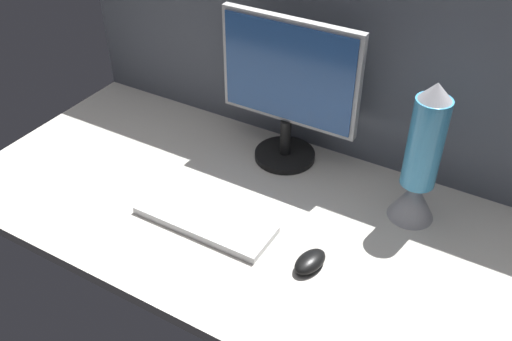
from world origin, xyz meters
TOP-DOWN VIEW (x-y plane):
  - ground_plane at (0.00, 0.00)cm, footprint 180.00×80.00cm
  - cubicle_wall_back at (0.00, 37.50)cm, footprint 180.00×5.00cm
  - monitor at (-13.35, 25.13)cm, footprint 41.14×18.00cm
  - keyboard at (-17.54, -11.58)cm, footprint 37.02×13.06cm
  - mouse at (12.69, -11.84)cm, footprint 7.47×10.55cm
  - lava_lamp at (27.38, 18.10)cm, footprint 11.97×11.97cm

SIDE VIEW (x-z plane):
  - ground_plane at x=0.00cm, z-range -3.00..0.00cm
  - keyboard at x=-17.54cm, z-range 0.00..2.00cm
  - mouse at x=12.69cm, z-range 0.00..3.40cm
  - lava_lamp at x=27.38cm, z-range -3.15..36.01cm
  - monitor at x=-13.35cm, z-range 2.23..45.55cm
  - cubicle_wall_back at x=0.00cm, z-range 0.00..60.90cm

